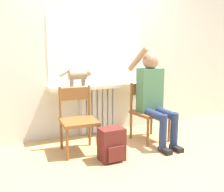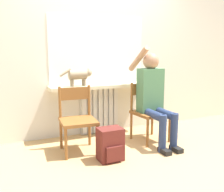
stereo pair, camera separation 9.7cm
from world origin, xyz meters
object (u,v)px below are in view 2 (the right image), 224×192
person (154,94)px  backpack (110,144)px  cat (80,75)px  chair_left (78,119)px  chair_right (149,111)px

person → backpack: (-0.80, -0.32, -0.50)m
cat → backpack: 1.15m
chair_left → backpack: size_ratio=2.13×
person → cat: size_ratio=2.87×
chair_left → backpack: bearing=-53.9°
person → backpack: size_ratio=3.46×
chair_right → backpack: bearing=-157.3°
cat → backpack: bearing=-83.5°
chair_left → cat: (0.17, 0.43, 0.52)m
person → cat: (-0.90, 0.54, 0.26)m
chair_left → person: bearing=-1.5°
chair_left → chair_right: 1.07m
cat → chair_right: bearing=-25.6°
person → chair_right: bearing=92.6°
chair_right → cat: bearing=148.4°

